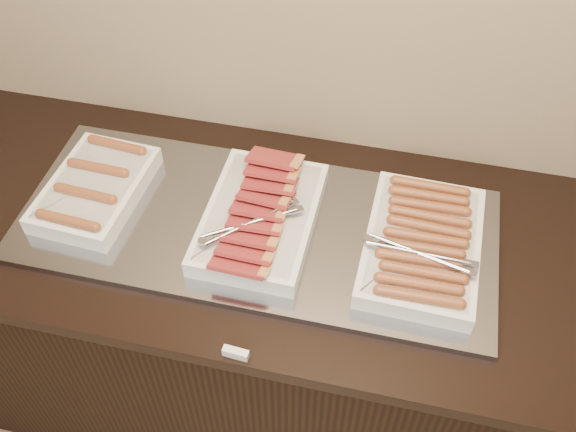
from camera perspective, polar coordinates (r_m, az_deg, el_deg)
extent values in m
cube|color=black|center=(2.02, -2.78, -9.63)|extent=(2.00, 0.70, 0.86)
cube|color=black|center=(1.65, -3.35, -1.47)|extent=(2.06, 0.76, 0.04)
cube|color=gray|center=(1.63, -2.83, -0.90)|extent=(1.20, 0.50, 0.02)
cube|color=silver|center=(1.74, -16.73, 2.30)|extent=(0.25, 0.35, 0.05)
cylinder|color=#9C4E30|center=(1.64, -18.99, -0.38)|extent=(0.15, 0.04, 0.03)
cylinder|color=#9C4E30|center=(1.69, -17.57, 1.92)|extent=(0.15, 0.04, 0.03)
cylinder|color=#9C4E30|center=(1.75, -16.54, 4.13)|extent=(0.15, 0.03, 0.03)
cylinder|color=#9C4E30|center=(1.80, -14.97, 6.12)|extent=(0.15, 0.04, 0.03)
cube|color=silver|center=(1.60, -2.46, -0.17)|extent=(0.27, 0.40, 0.05)
cube|color=#A43635|center=(1.48, -4.26, -4.21)|extent=(0.14, 0.09, 0.04)
cube|color=#A43635|center=(1.50, -3.70, -2.94)|extent=(0.14, 0.09, 0.04)
cube|color=#A43635|center=(1.53, -3.29, -1.68)|extent=(0.13, 0.09, 0.04)
cube|color=#A43635|center=(1.55, -2.85, -0.47)|extent=(0.14, 0.09, 0.04)
cube|color=#A43635|center=(1.57, -2.56, 0.73)|extent=(0.13, 0.09, 0.04)
cube|color=#A43635|center=(1.60, -1.94, 1.83)|extent=(0.14, 0.10, 0.04)
cube|color=#A43635|center=(1.62, -1.58, 2.95)|extent=(0.14, 0.09, 0.04)
cube|color=#A43635|center=(1.65, -1.37, 4.05)|extent=(0.13, 0.09, 0.04)
cube|color=#A43635|center=(1.67, -1.28, 5.13)|extent=(0.14, 0.10, 0.04)
cube|color=silver|center=(1.57, 11.81, -2.62)|extent=(0.28, 0.41, 0.05)
cylinder|color=#9C4E30|center=(1.44, 11.58, -7.06)|extent=(0.18, 0.03, 0.03)
cylinder|color=#9C4E30|center=(1.46, 11.56, -5.95)|extent=(0.18, 0.03, 0.03)
cylinder|color=#9C4E30|center=(1.49, 11.94, -4.93)|extent=(0.18, 0.03, 0.03)
cylinder|color=#9C4E30|center=(1.51, 11.54, -3.82)|extent=(0.18, 0.03, 0.03)
cylinder|color=#9C4E30|center=(1.53, 11.83, -2.84)|extent=(0.18, 0.03, 0.03)
cylinder|color=#9C4E30|center=(1.55, 12.16, -1.91)|extent=(0.18, 0.03, 0.03)
cylinder|color=#9C4E30|center=(1.57, 12.38, -0.98)|extent=(0.18, 0.04, 0.03)
cylinder|color=#9C4E30|center=(1.60, 12.48, -0.06)|extent=(0.18, 0.03, 0.03)
cylinder|color=#9C4E30|center=(1.62, 12.48, 0.85)|extent=(0.18, 0.03, 0.03)
cylinder|color=#9C4E30|center=(1.64, 12.40, 1.74)|extent=(0.18, 0.03, 0.03)
cylinder|color=#9C4E30|center=(1.67, 12.50, 2.58)|extent=(0.18, 0.03, 0.03)
cube|color=silver|center=(1.42, -4.66, -12.05)|extent=(0.06, 0.02, 0.02)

